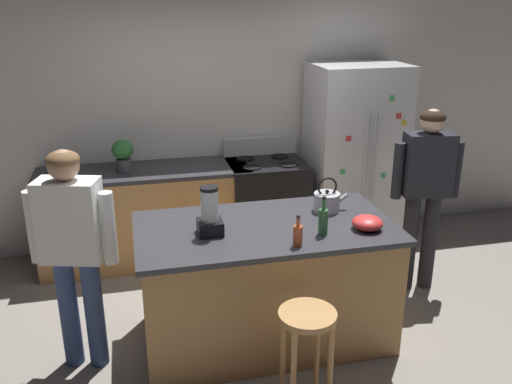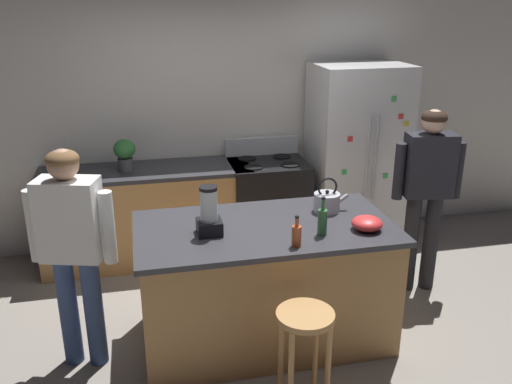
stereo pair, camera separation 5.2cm
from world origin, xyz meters
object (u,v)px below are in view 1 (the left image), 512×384
(blender_appliance, at_px, (210,214))
(tea_kettle, at_px, (327,201))
(kitchen_island, at_px, (265,283))
(stove_range, at_px, (266,205))
(potted_plant, at_px, (123,153))
(bottle_olive_oil, at_px, (323,221))
(bar_stool, at_px, (307,334))
(mixing_bowl, at_px, (367,223))
(person_by_sink_right, at_px, (426,183))
(person_by_island_left, at_px, (73,241))
(refrigerator, at_px, (354,157))
(bottle_cooking_sauce, at_px, (298,235))

(blender_appliance, bearing_deg, tea_kettle, 13.59)
(kitchen_island, distance_m, stove_range, 1.57)
(potted_plant, height_order, bottle_olive_oil, potted_plant)
(bar_stool, relative_size, mixing_bowl, 3.11)
(person_by_sink_right, xyz_separation_m, bar_stool, (-1.45, -1.21, -0.46))
(bottle_olive_oil, height_order, tea_kettle, bottle_olive_oil)
(bar_stool, bearing_deg, stove_range, 81.83)
(kitchen_island, bearing_deg, mixing_bowl, -18.46)
(person_by_island_left, relative_size, tea_kettle, 5.74)
(blender_appliance, bearing_deg, refrigerator, 42.04)
(kitchen_island, distance_m, person_by_island_left, 1.41)
(person_by_island_left, relative_size, bar_stool, 2.33)
(refrigerator, distance_m, bottle_olive_oil, 1.99)
(kitchen_island, relative_size, bottle_cooking_sauce, 8.60)
(person_by_sink_right, bearing_deg, refrigerator, 100.70)
(refrigerator, relative_size, mixing_bowl, 8.55)
(kitchen_island, relative_size, mixing_bowl, 8.53)
(kitchen_island, relative_size, stove_range, 1.67)
(person_by_island_left, height_order, bar_stool, person_by_island_left)
(tea_kettle, bearing_deg, blender_appliance, -166.41)
(person_by_sink_right, xyz_separation_m, blender_appliance, (-1.92, -0.49, 0.09))
(stove_range, height_order, bottle_cooking_sauce, bottle_cooking_sauce)
(person_by_island_left, xyz_separation_m, bottle_olive_oil, (1.66, -0.22, 0.08))
(person_by_sink_right, xyz_separation_m, mixing_bowl, (-0.83, -0.67, -0.00))
(blender_appliance, bearing_deg, mixing_bowl, -9.16)
(potted_plant, relative_size, bottle_olive_oil, 1.09)
(bottle_cooking_sauce, bearing_deg, tea_kettle, 53.42)
(person_by_sink_right, height_order, bottle_olive_oil, person_by_sink_right)
(kitchen_island, height_order, bar_stool, kitchen_island)
(kitchen_island, height_order, bottle_olive_oil, bottle_olive_oil)
(bottle_olive_oil, xyz_separation_m, mixing_bowl, (0.33, 0.01, -0.05))
(bottle_cooking_sauce, bearing_deg, person_by_sink_right, 30.29)
(tea_kettle, bearing_deg, bottle_cooking_sauce, -126.58)
(bar_stool, xyz_separation_m, tea_kettle, (0.46, 0.95, 0.48))
(bar_stool, bearing_deg, potted_plant, 114.13)
(refrigerator, bearing_deg, bottle_cooking_sauce, -122.49)
(tea_kettle, bearing_deg, kitchen_island, -161.66)
(blender_appliance, relative_size, bottle_olive_oil, 1.25)
(stove_range, relative_size, bottle_cooking_sauce, 5.14)
(potted_plant, relative_size, bottle_cooking_sauce, 1.39)
(stove_range, distance_m, mixing_bowl, 1.84)
(kitchen_island, distance_m, bottle_olive_oil, 0.70)
(refrigerator, xyz_separation_m, bottle_cooking_sauce, (-1.19, -1.87, 0.08))
(kitchen_island, bearing_deg, bottle_olive_oil, -34.22)
(refrigerator, distance_m, bar_stool, 2.62)
(refrigerator, relative_size, bar_stool, 2.75)
(tea_kettle, bearing_deg, refrigerator, 59.30)
(bar_stool, relative_size, blender_appliance, 1.96)
(person_by_island_left, bearing_deg, kitchen_island, 0.45)
(person_by_sink_right, distance_m, bottle_olive_oil, 1.35)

